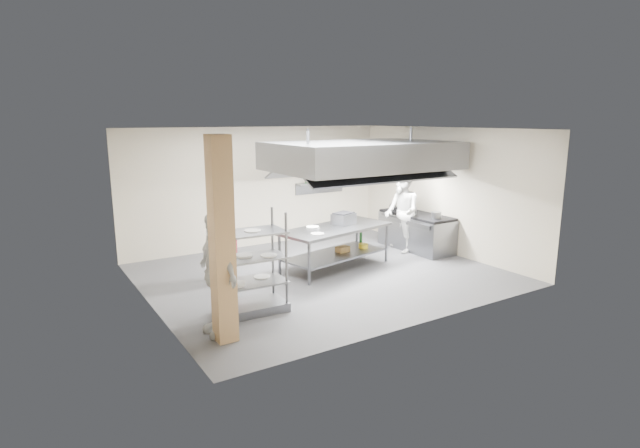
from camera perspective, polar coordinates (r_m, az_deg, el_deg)
floor at (r=10.52m, az=0.28°, el=-5.76°), size 7.00×7.00×0.00m
ceiling at (r=10.01m, az=0.29°, el=10.81°), size 7.00×7.00×0.00m
wall_back at (r=12.76m, az=-6.98°, el=4.23°), size 7.00×0.00×7.00m
wall_left at (r=8.82m, az=-19.28°, el=0.15°), size 0.00×6.00×6.00m
wall_right at (r=12.37m, az=14.13°, el=3.71°), size 0.00×6.00×6.00m
column at (r=7.21m, az=-11.15°, el=-1.95°), size 0.30×0.30×3.00m
exhaust_hood at (r=11.11m, az=4.89°, el=7.80°), size 4.00×2.50×0.60m
hood_strip_a at (r=10.63m, az=0.95°, el=5.91°), size 1.60×0.12×0.04m
hood_strip_b at (r=11.70m, az=8.40°, el=6.35°), size 1.60×0.12×0.04m
wall_shelf at (r=13.48m, az=0.26°, el=4.74°), size 1.50×0.28×0.04m
island at (r=10.85m, az=1.77°, el=-2.70°), size 2.72×1.57×0.91m
island_worktop at (r=10.75m, az=1.79°, el=-0.51°), size 2.72×1.57×0.06m
island_undershelf at (r=10.89m, az=1.77°, el=-3.49°), size 2.50×1.42×0.04m
pass_rack at (r=8.38m, az=-7.91°, el=-4.44°), size 1.18×0.73×1.71m
cooking_range at (r=12.62m, az=10.92°, el=-0.97°), size 0.80×2.00×0.84m
range_top at (r=12.53m, az=11.00°, el=1.04°), size 0.78×1.96×0.06m
chef_head at (r=10.09m, az=-11.15°, el=-1.42°), size 0.60×0.76×1.81m
chef_line at (r=12.20m, az=9.32°, el=1.34°), size 1.02×1.15×1.96m
chef_plating at (r=7.61m, az=-11.67°, el=-5.53°), size 0.53×1.14×1.90m
griddle at (r=11.05m, az=2.71°, el=0.60°), size 0.57×0.51×0.23m
wicker_basket at (r=11.00m, az=2.60°, el=-2.89°), size 0.31×0.23×0.12m
stockpot at (r=12.42m, az=10.45°, el=1.49°), size 0.24×0.24×0.17m
plate_stack at (r=8.47m, az=-7.85°, el=-6.42°), size 0.28×0.28×0.05m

